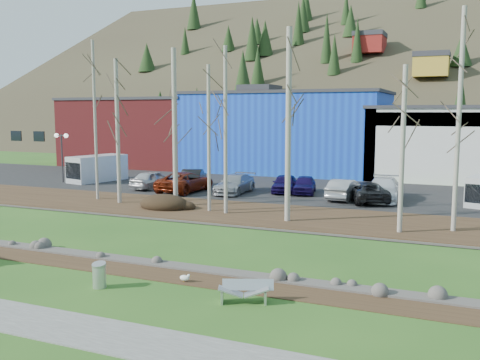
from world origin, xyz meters
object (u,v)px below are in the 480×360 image
at_px(litter_bin, 99,276).
at_px(car_9, 304,185).
at_px(car_3, 235,184).
at_px(street_lamp, 62,144).
at_px(car_2, 185,182).
at_px(seagull, 185,278).
at_px(car_7, 383,189).
at_px(bench_damaged, 245,291).
at_px(car_0, 152,179).
at_px(car_4, 284,183).
at_px(van_grey, 95,169).
at_px(car_6, 367,192).
at_px(car_5, 344,189).
at_px(car_8, 286,184).
at_px(car_1, 193,178).

xyz_separation_m(litter_bin, car_9, (0.82, 23.41, 0.39)).
bearing_deg(car_3, street_lamp, 179.31).
distance_m(street_lamp, car_2, 12.79).
height_order(seagull, car_7, car_7).
bearing_deg(litter_bin, bench_damaged, 6.87).
bearing_deg(car_0, street_lamp, 4.93).
bearing_deg(car_4, bench_damaged, -86.41).
xyz_separation_m(car_0, car_3, (7.05, 0.29, -0.03)).
bearing_deg(seagull, van_grey, 126.48).
relative_size(seagull, car_6, 0.09).
xyz_separation_m(street_lamp, car_4, (19.53, 1.98, -2.67)).
distance_m(litter_bin, car_3, 21.90).
distance_m(street_lamp, car_9, 21.42).
xyz_separation_m(street_lamp, car_5, (24.45, 0.42, -2.62)).
height_order(bench_damaged, car_5, car_5).
relative_size(car_4, car_7, 0.73).
bearing_deg(car_0, car_4, -161.93).
height_order(car_0, car_6, car_0).
bearing_deg(car_8, car_4, 168.43).
distance_m(street_lamp, car_5, 24.60).
height_order(car_2, car_5, car_2).
relative_size(car_1, car_9, 1.17).
distance_m(car_0, car_4, 10.54).
distance_m(car_7, car_9, 6.00).
relative_size(car_0, car_9, 1.09).
distance_m(bench_damaged, car_1, 26.37).
height_order(car_1, car_2, car_2).
height_order(bench_damaged, car_1, car_1).
relative_size(car_3, car_7, 0.89).
xyz_separation_m(car_2, car_8, (7.17, 2.74, -0.10)).
xyz_separation_m(litter_bin, car_5, (4.12, 21.85, 0.44)).
bearing_deg(car_8, bench_damaged, -86.75).
distance_m(street_lamp, car_4, 19.81).
relative_size(car_0, van_grey, 0.77).
bearing_deg(car_7, car_4, 169.54).
bearing_deg(litter_bin, car_3, 100.72).
xyz_separation_m(bench_damaged, car_2, (-13.19, 20.02, 0.52)).
xyz_separation_m(bench_damaged, van_grey, (-23.46, 22.40, 0.89)).
relative_size(bench_damaged, car_6, 0.36).
xyz_separation_m(bench_damaged, seagull, (-2.82, 1.03, -0.20)).
height_order(litter_bin, car_9, car_9).
distance_m(litter_bin, car_9, 23.43).
relative_size(car_1, car_3, 0.95).
distance_m(car_1, car_8, 7.79).
height_order(litter_bin, car_7, car_7).
height_order(car_6, car_7, car_7).
relative_size(car_3, car_6, 0.98).
height_order(litter_bin, car_2, car_2).
distance_m(car_2, car_7, 14.66).
relative_size(car_4, car_8, 1.00).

